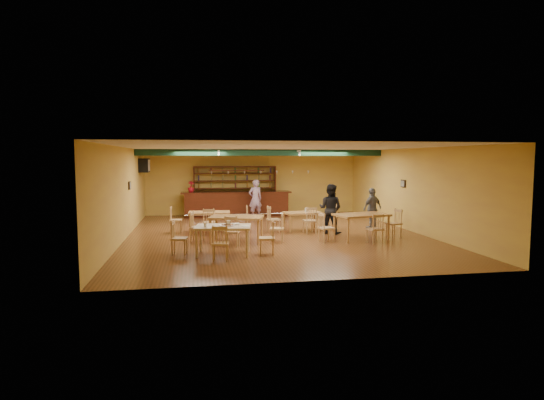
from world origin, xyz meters
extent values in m
plane|color=#583519|center=(0.00, 0.00, 0.00)|extent=(12.00, 12.00, 0.00)
cube|color=black|center=(0.00, 2.80, 2.87)|extent=(10.00, 0.30, 0.25)
cube|color=silver|center=(-1.80, 3.40, 2.94)|extent=(0.05, 2.50, 0.05)
cube|color=silver|center=(1.40, 3.40, 2.94)|extent=(0.05, 2.50, 0.05)
cube|color=silver|center=(-4.80, 4.20, 2.35)|extent=(0.34, 0.70, 0.48)
cube|color=black|center=(-4.97, 1.00, 1.70)|extent=(0.04, 0.34, 0.28)
cube|color=black|center=(4.97, 0.50, 1.70)|extent=(0.04, 0.34, 0.28)
cube|color=#38190B|center=(-0.87, 5.15, 0.56)|extent=(4.97, 0.85, 1.13)
cube|color=#38190B|center=(-0.87, 5.78, 1.14)|extent=(3.85, 0.40, 2.28)
imported|color=#B61020|center=(-2.90, 5.15, 1.38)|extent=(0.36, 0.36, 0.50)
cube|color=#AC7D3D|center=(-2.24, 0.88, 0.37)|extent=(1.51, 0.96, 0.73)
cube|color=#AC7D3D|center=(1.15, 0.69, 0.34)|extent=(1.46, 0.99, 0.68)
cube|color=#AC7D3D|center=(-1.45, -1.21, 0.41)|extent=(1.85, 1.39, 0.82)
cube|color=#AC7D3D|center=(2.60, -1.43, 0.42)|extent=(1.85, 1.34, 0.84)
cube|color=tan|center=(-1.99, -3.01, 0.40)|extent=(1.63, 1.18, 0.80)
cylinder|color=silver|center=(-1.88, -3.01, 0.81)|extent=(0.44, 0.44, 0.01)
cylinder|color=#EAE5C6|center=(-2.47, -3.17, 0.86)|extent=(0.08, 0.08, 0.11)
cube|color=white|center=(-1.61, -2.80, 0.82)|extent=(0.23, 0.19, 0.03)
cube|color=silver|center=(-1.72, -2.96, 0.82)|extent=(0.33, 0.18, 0.00)
cylinder|color=white|center=(-1.40, -3.22, 0.81)|extent=(0.25, 0.25, 0.01)
imported|color=purple|center=(-0.11, 4.33, 0.86)|extent=(0.71, 0.56, 1.72)
imported|color=black|center=(1.95, -0.11, 0.87)|extent=(1.07, 1.05, 1.74)
imported|color=slate|center=(3.80, 0.57, 0.77)|extent=(0.98, 0.73, 1.55)
camera|label=1|loc=(-2.73, -15.16, 2.63)|focal=29.58mm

